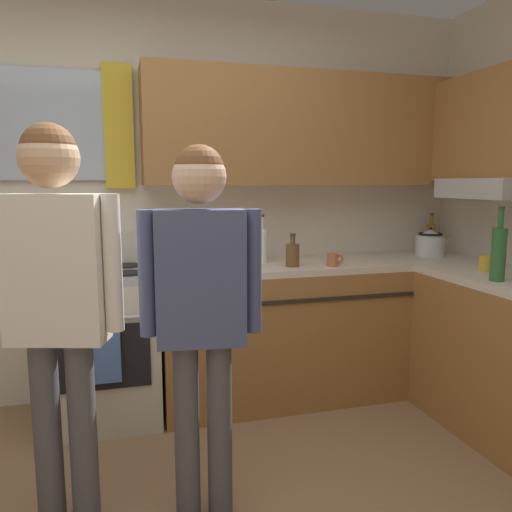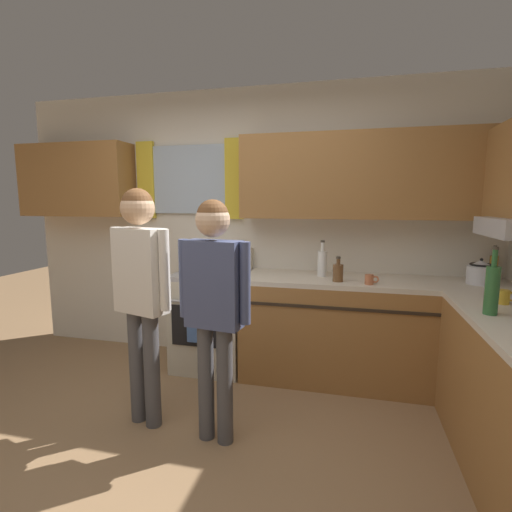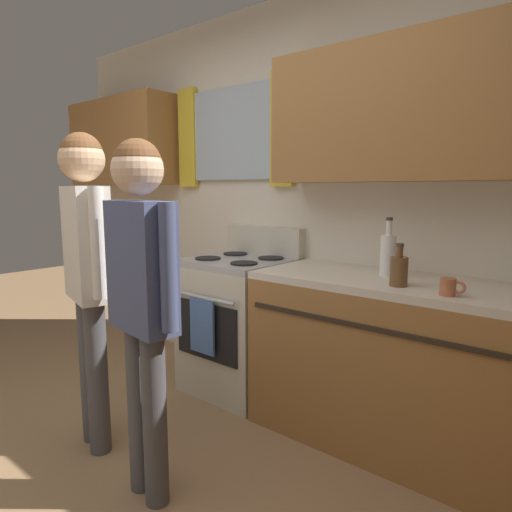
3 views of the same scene
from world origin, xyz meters
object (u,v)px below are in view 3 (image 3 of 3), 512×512
(adult_in_plaid, at_px, (142,280))
(bottle_squat_brown, at_px, (399,270))
(stove_oven, at_px, (240,322))
(cup_terracotta, at_px, (449,287))
(adult_left, at_px, (87,255))
(bottle_milk_white, at_px, (388,254))

(adult_in_plaid, bearing_deg, bottle_squat_brown, 52.33)
(bottle_squat_brown, height_order, adult_in_plaid, adult_in_plaid)
(bottle_squat_brown, bearing_deg, adult_in_plaid, -127.67)
(stove_oven, relative_size, cup_terracotta, 10.11)
(adult_left, bearing_deg, cup_terracotta, 28.16)
(bottle_squat_brown, bearing_deg, stove_oven, 172.53)
(stove_oven, distance_m, bottle_milk_white, 1.15)
(adult_left, xyz_separation_m, adult_in_plaid, (0.54, -0.07, -0.05))
(bottle_milk_white, xyz_separation_m, cup_terracotta, (0.39, -0.26, -0.08))
(bottle_milk_white, relative_size, adult_left, 0.19)
(cup_terracotta, bearing_deg, bottle_milk_white, 146.68)
(adult_in_plaid, bearing_deg, stove_oven, 111.05)
(bottle_squat_brown, distance_m, adult_in_plaid, 1.19)
(stove_oven, height_order, bottle_milk_white, bottle_milk_white)
(adult_left, distance_m, adult_in_plaid, 0.55)
(stove_oven, relative_size, bottle_milk_white, 3.51)
(cup_terracotta, relative_size, adult_in_plaid, 0.07)
(bottle_milk_white, height_order, cup_terracotta, bottle_milk_white)
(stove_oven, height_order, adult_left, adult_left)
(cup_terracotta, bearing_deg, adult_in_plaid, -137.80)
(adult_in_plaid, bearing_deg, cup_terracotta, 42.20)
(stove_oven, relative_size, adult_left, 0.67)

